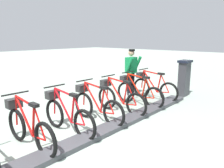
# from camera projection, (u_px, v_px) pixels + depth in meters

# --- Properties ---
(ground_plane) EXTENTS (60.00, 60.00, 0.00)m
(ground_plane) POSITION_uv_depth(u_px,v_px,m) (76.00, 145.00, 4.37)
(ground_plane) COLOR #A1B1A2
(dock_rail_base) EXTENTS (0.44, 8.90, 0.10)m
(dock_rail_base) POSITION_uv_depth(u_px,v_px,m) (76.00, 143.00, 4.36)
(dock_rail_base) COLOR #47474C
(dock_rail_base) RESTS_ON ground
(payment_kiosk) EXTENTS (0.36, 0.52, 1.28)m
(payment_kiosk) POSITION_uv_depth(u_px,v_px,m) (184.00, 77.00, 7.95)
(payment_kiosk) COLOR #38383D
(payment_kiosk) RESTS_ON ground
(bike_docked_0) EXTENTS (1.72, 0.54, 1.02)m
(bike_docked_0) POSITION_uv_depth(u_px,v_px,m) (153.00, 87.00, 7.51)
(bike_docked_0) COLOR black
(bike_docked_0) RESTS_ON ground
(bike_docked_1) EXTENTS (1.72, 0.54, 1.02)m
(bike_docked_1) POSITION_uv_depth(u_px,v_px,m) (137.00, 92.00, 6.85)
(bike_docked_1) COLOR black
(bike_docked_1) RESTS_ON ground
(bike_docked_2) EXTENTS (1.72, 0.54, 1.02)m
(bike_docked_2) POSITION_uv_depth(u_px,v_px,m) (119.00, 98.00, 6.19)
(bike_docked_2) COLOR black
(bike_docked_2) RESTS_ON ground
(bike_docked_3) EXTENTS (1.72, 0.54, 1.02)m
(bike_docked_3) POSITION_uv_depth(u_px,v_px,m) (96.00, 105.00, 5.53)
(bike_docked_3) COLOR black
(bike_docked_3) RESTS_ON ground
(bike_docked_4) EXTENTS (1.72, 0.54, 1.02)m
(bike_docked_4) POSITION_uv_depth(u_px,v_px,m) (66.00, 114.00, 4.87)
(bike_docked_4) COLOR black
(bike_docked_4) RESTS_ON ground
(bike_docked_5) EXTENTS (1.72, 0.54, 1.02)m
(bike_docked_5) POSITION_uv_depth(u_px,v_px,m) (28.00, 126.00, 4.21)
(bike_docked_5) COLOR black
(bike_docked_5) RESTS_ON ground
(worker_near_rack) EXTENTS (0.47, 0.63, 1.66)m
(worker_near_rack) POSITION_uv_depth(u_px,v_px,m) (131.00, 71.00, 7.94)
(worker_near_rack) COLOR white
(worker_near_rack) RESTS_ON ground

